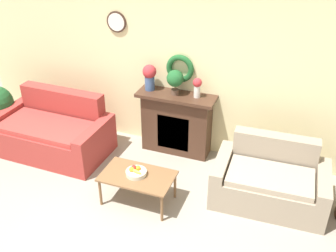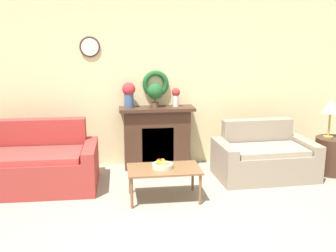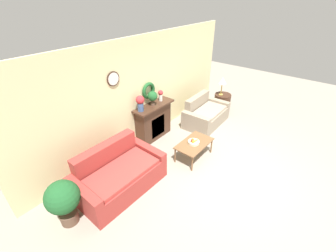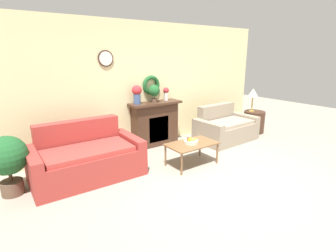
{
  "view_description": "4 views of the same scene",
  "coord_description": "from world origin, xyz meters",
  "px_view_note": "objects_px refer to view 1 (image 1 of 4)",
  "views": [
    {
      "loc": [
        1.88,
        -2.67,
        3.52
      ],
      "look_at": [
        0.29,
        1.55,
        0.92
      ],
      "focal_mm": 42.0,
      "sensor_mm": 36.0,
      "label": 1
    },
    {
      "loc": [
        -0.54,
        -3.81,
        2.07
      ],
      "look_at": [
        0.16,
        1.28,
        0.92
      ],
      "focal_mm": 42.0,
      "sensor_mm": 36.0,
      "label": 2
    },
    {
      "loc": [
        -3.7,
        -1.22,
        3.56
      ],
      "look_at": [
        -0.22,
        1.58,
        0.82
      ],
      "focal_mm": 24.0,
      "sensor_mm": 36.0,
      "label": 3
    },
    {
      "loc": [
        -2.97,
        -2.48,
        2.04
      ],
      "look_at": [
        -0.17,
        1.43,
        0.7
      ],
      "focal_mm": 28.0,
      "sensor_mm": 36.0,
      "label": 4
    }
  ],
  "objects_px": {
    "loveseat_right": "(270,181)",
    "potted_plant_on_mantel": "(175,79)",
    "vase_on_mantel_right": "(197,86)",
    "fireplace": "(176,123)",
    "vase_on_mantel_left": "(150,76)",
    "coffee_table": "(138,178)",
    "couch_left": "(53,132)",
    "fruit_bowl": "(136,172)"
  },
  "relations": [
    {
      "from": "loveseat_right",
      "to": "potted_plant_on_mantel",
      "type": "xyz_separation_m",
      "value": [
        -1.58,
        0.68,
        0.95
      ]
    },
    {
      "from": "vase_on_mantel_right",
      "to": "fireplace",
      "type": "bearing_deg",
      "value": -178.96
    },
    {
      "from": "vase_on_mantel_left",
      "to": "vase_on_mantel_right",
      "type": "relative_size",
      "value": 1.34
    },
    {
      "from": "coffee_table",
      "to": "couch_left",
      "type": "bearing_deg",
      "value": 159.38
    },
    {
      "from": "fireplace",
      "to": "couch_left",
      "type": "bearing_deg",
      "value": -159.65
    },
    {
      "from": "fireplace",
      "to": "coffee_table",
      "type": "relative_size",
      "value": 1.27
    },
    {
      "from": "loveseat_right",
      "to": "potted_plant_on_mantel",
      "type": "relative_size",
      "value": 3.9
    },
    {
      "from": "couch_left",
      "to": "potted_plant_on_mantel",
      "type": "relative_size",
      "value": 4.72
    },
    {
      "from": "fruit_bowl",
      "to": "potted_plant_on_mantel",
      "type": "bearing_deg",
      "value": 87.57
    },
    {
      "from": "fireplace",
      "to": "coffee_table",
      "type": "bearing_deg",
      "value": -92.38
    },
    {
      "from": "fruit_bowl",
      "to": "vase_on_mantel_right",
      "type": "height_order",
      "value": "vase_on_mantel_right"
    },
    {
      "from": "loveseat_right",
      "to": "coffee_table",
      "type": "bearing_deg",
      "value": -160.21
    },
    {
      "from": "couch_left",
      "to": "coffee_table",
      "type": "xyz_separation_m",
      "value": [
        1.78,
        -0.67,
        0.06
      ]
    },
    {
      "from": "coffee_table",
      "to": "fruit_bowl",
      "type": "relative_size",
      "value": 3.48
    },
    {
      "from": "coffee_table",
      "to": "potted_plant_on_mantel",
      "type": "xyz_separation_m",
      "value": [
        0.03,
        1.33,
        0.86
      ]
    },
    {
      "from": "fireplace",
      "to": "vase_on_mantel_left",
      "type": "xyz_separation_m",
      "value": [
        -0.44,
        0.01,
        0.72
      ]
    },
    {
      "from": "fireplace",
      "to": "potted_plant_on_mantel",
      "type": "xyz_separation_m",
      "value": [
        -0.02,
        -0.01,
        0.74
      ]
    },
    {
      "from": "loveseat_right",
      "to": "coffee_table",
      "type": "xyz_separation_m",
      "value": [
        -1.62,
        -0.65,
        0.09
      ]
    },
    {
      "from": "coffee_table",
      "to": "vase_on_mantel_left",
      "type": "xyz_separation_m",
      "value": [
        -0.38,
        1.35,
        0.85
      ]
    },
    {
      "from": "loveseat_right",
      "to": "vase_on_mantel_right",
      "type": "height_order",
      "value": "vase_on_mantel_right"
    },
    {
      "from": "loveseat_right",
      "to": "fruit_bowl",
      "type": "height_order",
      "value": "loveseat_right"
    },
    {
      "from": "fireplace",
      "to": "couch_left",
      "type": "xyz_separation_m",
      "value": [
        -1.83,
        -0.68,
        -0.18
      ]
    },
    {
      "from": "couch_left",
      "to": "fireplace",
      "type": "bearing_deg",
      "value": 21.36
    },
    {
      "from": "couch_left",
      "to": "potted_plant_on_mantel",
      "type": "height_order",
      "value": "potted_plant_on_mantel"
    },
    {
      "from": "fruit_bowl",
      "to": "vase_on_mantel_left",
      "type": "distance_m",
      "value": 1.59
    },
    {
      "from": "fireplace",
      "to": "loveseat_right",
      "type": "distance_m",
      "value": 1.72
    },
    {
      "from": "vase_on_mantel_left",
      "to": "vase_on_mantel_right",
      "type": "distance_m",
      "value": 0.75
    },
    {
      "from": "loveseat_right",
      "to": "fireplace",
      "type": "bearing_deg",
      "value": 153.8
    },
    {
      "from": "couch_left",
      "to": "vase_on_mantel_left",
      "type": "bearing_deg",
      "value": 27.21
    },
    {
      "from": "coffee_table",
      "to": "vase_on_mantel_right",
      "type": "xyz_separation_m",
      "value": [
        0.37,
        1.35,
        0.79
      ]
    },
    {
      "from": "vase_on_mantel_left",
      "to": "potted_plant_on_mantel",
      "type": "height_order",
      "value": "vase_on_mantel_left"
    },
    {
      "from": "potted_plant_on_mantel",
      "to": "loveseat_right",
      "type": "bearing_deg",
      "value": -23.32
    },
    {
      "from": "vase_on_mantel_left",
      "to": "potted_plant_on_mantel",
      "type": "distance_m",
      "value": 0.42
    },
    {
      "from": "fireplace",
      "to": "vase_on_mantel_right",
      "type": "height_order",
      "value": "vase_on_mantel_right"
    },
    {
      "from": "couch_left",
      "to": "coffee_table",
      "type": "height_order",
      "value": "couch_left"
    },
    {
      "from": "fruit_bowl",
      "to": "vase_on_mantel_right",
      "type": "xyz_separation_m",
      "value": [
        0.39,
        1.35,
        0.71
      ]
    },
    {
      "from": "couch_left",
      "to": "coffee_table",
      "type": "distance_m",
      "value": 1.9
    },
    {
      "from": "loveseat_right",
      "to": "fruit_bowl",
      "type": "relative_size",
      "value": 5.48
    },
    {
      "from": "loveseat_right",
      "to": "potted_plant_on_mantel",
      "type": "height_order",
      "value": "potted_plant_on_mantel"
    },
    {
      "from": "couch_left",
      "to": "vase_on_mantel_right",
      "type": "relative_size",
      "value": 6.0
    },
    {
      "from": "loveseat_right",
      "to": "vase_on_mantel_left",
      "type": "bearing_deg",
      "value": 158.51
    },
    {
      "from": "fireplace",
      "to": "coffee_table",
      "type": "distance_m",
      "value": 1.35
    }
  ]
}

